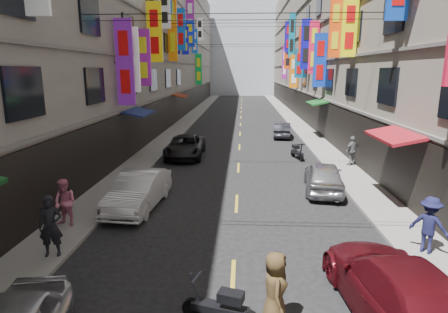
# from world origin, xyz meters

# --- Properties ---
(sidewalk_left) EXTENTS (2.00, 90.00, 0.12)m
(sidewalk_left) POSITION_xyz_m (-6.00, 42.00, 0.06)
(sidewalk_left) COLOR slate
(sidewalk_left) RESTS_ON ground
(sidewalk_right) EXTENTS (2.00, 90.00, 0.12)m
(sidewalk_right) POSITION_xyz_m (6.00, 42.00, 0.06)
(sidewalk_right) COLOR slate
(sidewalk_right) RESTS_ON ground
(building_row_left) EXTENTS (10.14, 90.00, 19.00)m
(building_row_left) POSITION_xyz_m (-11.99, 42.00, 9.49)
(building_row_left) COLOR gray
(building_row_left) RESTS_ON ground
(building_row_right) EXTENTS (10.14, 90.00, 19.00)m
(building_row_right) POSITION_xyz_m (11.99, 42.00, 9.49)
(building_row_right) COLOR gray
(building_row_right) RESTS_ON ground
(haze_block) EXTENTS (18.00, 8.00, 22.00)m
(haze_block) POSITION_xyz_m (0.00, 92.00, 11.00)
(haze_block) COLOR #AAB0BD
(haze_block) RESTS_ON ground
(shop_signage) EXTENTS (14.00, 55.00, 12.07)m
(shop_signage) POSITION_xyz_m (-0.00, 34.90, 9.01)
(shop_signage) COLOR #200FB8
(shop_signage) RESTS_ON ground
(street_awnings) EXTENTS (13.99, 35.20, 0.41)m
(street_awnings) POSITION_xyz_m (-1.26, 26.00, 3.00)
(street_awnings) COLOR #13471D
(street_awnings) RESTS_ON ground
(overhead_cables) EXTENTS (14.00, 38.04, 1.24)m
(overhead_cables) POSITION_xyz_m (0.00, 30.00, 8.80)
(overhead_cables) COLOR black
(overhead_cables) RESTS_ON ground
(lane_markings) EXTENTS (0.12, 80.20, 0.01)m
(lane_markings) POSITION_xyz_m (0.00, 39.00, 0.00)
(lane_markings) COLOR gold
(lane_markings) RESTS_ON ground
(scooter_crossing) EXTENTS (1.76, 0.73, 1.14)m
(scooter_crossing) POSITION_xyz_m (-0.21, 10.17, 0.44)
(scooter_crossing) COLOR black
(scooter_crossing) RESTS_ON ground
(scooter_far_right) EXTENTS (0.72, 1.77, 1.14)m
(scooter_far_right) POSITION_xyz_m (3.70, 26.42, 0.44)
(scooter_far_right) COLOR black
(scooter_far_right) RESTS_ON ground
(car_left_mid) EXTENTS (1.91, 4.60, 1.48)m
(car_left_mid) POSITION_xyz_m (-4.00, 17.28, 0.74)
(car_left_mid) COLOR silver
(car_left_mid) RESTS_ON ground
(car_left_far) EXTENTS (2.42, 5.05, 1.39)m
(car_left_far) POSITION_xyz_m (-3.49, 26.62, 0.69)
(car_left_far) COLOR black
(car_left_far) RESTS_ON ground
(car_right_near) EXTENTS (2.64, 5.44, 1.53)m
(car_right_near) POSITION_xyz_m (3.71, 10.53, 0.76)
(car_right_near) COLOR #5D1019
(car_right_near) RESTS_ON ground
(car_right_mid) EXTENTS (2.22, 4.36, 1.42)m
(car_right_mid) POSITION_xyz_m (4.00, 19.84, 0.71)
(car_right_mid) COLOR #ABABAF
(car_right_mid) RESTS_ON ground
(car_right_far) EXTENTS (1.72, 3.94, 1.26)m
(car_right_far) POSITION_xyz_m (3.55, 34.32, 0.63)
(car_right_far) COLOR #222229
(car_right_far) RESTS_ON ground
(pedestrian_lnear) EXTENTS (0.80, 0.76, 1.86)m
(pedestrian_lnear) POSITION_xyz_m (-5.40, 12.92, 1.05)
(pedestrian_lnear) COLOR black
(pedestrian_lnear) RESTS_ON sidewalk_left
(pedestrian_lfar) EXTENTS (0.94, 0.76, 1.70)m
(pedestrian_lfar) POSITION_xyz_m (-6.01, 15.12, 0.97)
(pedestrian_lfar) COLOR pink
(pedestrian_lfar) RESTS_ON sidewalk_left
(pedestrian_rnear) EXTENTS (1.24, 1.19, 1.75)m
(pedestrian_rnear) POSITION_xyz_m (5.85, 13.69, 1.00)
(pedestrian_rnear) COLOR #15163A
(pedestrian_rnear) RESTS_ON sidewalk_right
(pedestrian_rfar) EXTENTS (1.16, 1.01, 1.72)m
(pedestrian_rfar) POSITION_xyz_m (6.58, 24.45, 0.98)
(pedestrian_rfar) COLOR #5E5E60
(pedestrian_rfar) RESTS_ON sidewalk_right
(pedestrian_crossing) EXTENTS (0.62, 0.88, 1.75)m
(pedestrian_crossing) POSITION_xyz_m (0.96, 10.22, 0.88)
(pedestrian_crossing) COLOR #47351C
(pedestrian_crossing) RESTS_ON ground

